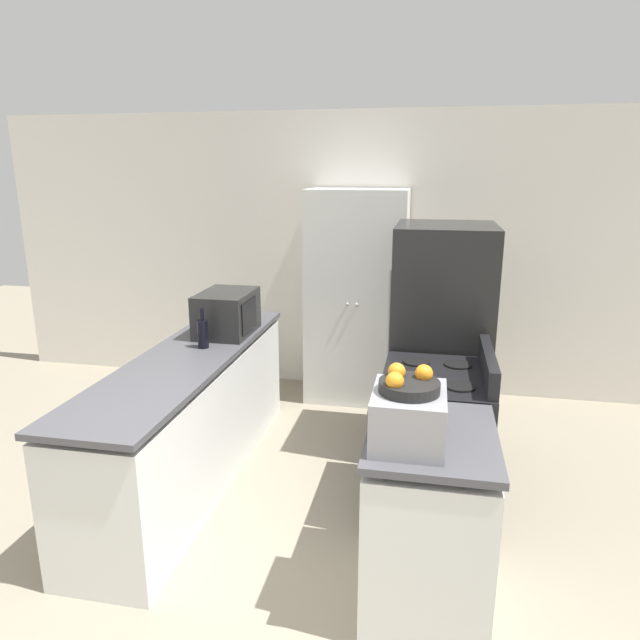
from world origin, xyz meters
TOP-DOWN VIEW (x-y plane):
  - wall_back at (0.00, 3.35)m, footprint 7.00×0.06m
  - counter_left at (-0.80, 1.34)m, footprint 0.60×2.48m
  - counter_right at (0.80, 0.49)m, footprint 0.60×0.78m
  - pantry_cabinet at (0.10, 3.02)m, footprint 0.87×0.59m
  - stove at (0.82, 1.29)m, footprint 0.66×0.78m
  - refrigerator at (0.85, 2.12)m, footprint 0.72×0.80m
  - microwave at (-0.71, 1.87)m, footprint 0.37×0.51m
  - wine_bottle at (-0.75, 1.51)m, footprint 0.07×0.07m
  - toaster_oven at (0.69, 0.37)m, footprint 0.33×0.39m
  - fruit_bowl at (0.68, 0.37)m, footprint 0.27×0.27m

SIDE VIEW (x-z plane):
  - counter_right at x=0.80m, z-range -0.02..0.88m
  - counter_left at x=-0.80m, z-range -0.02..0.88m
  - stove at x=0.82m, z-range -0.07..0.98m
  - refrigerator at x=0.85m, z-range 0.00..1.71m
  - pantry_cabinet at x=0.10m, z-range 0.00..1.92m
  - wine_bottle at x=-0.75m, z-range 0.86..1.14m
  - toaster_oven at x=0.69m, z-range 0.90..1.14m
  - microwave at x=-0.71m, z-range 0.90..1.21m
  - fruit_bowl at x=0.68m, z-range 1.12..1.23m
  - wall_back at x=0.00m, z-range 0.00..2.60m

